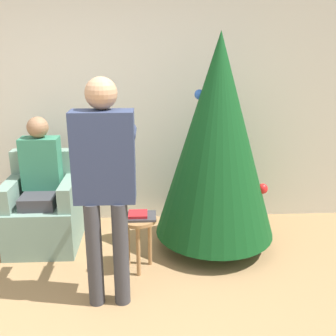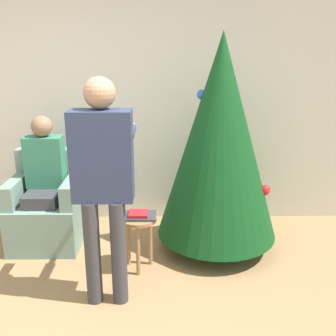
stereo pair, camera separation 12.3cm
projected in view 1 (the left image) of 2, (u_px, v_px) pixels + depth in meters
name	position (u px, v px, depth m)	size (l,w,h in m)	color
wall_back	(105.00, 100.00, 4.16)	(8.00, 0.06, 2.70)	beige
christmas_tree	(217.00, 138.00, 3.60)	(1.14, 1.14, 2.03)	brown
armchair	(45.00, 212.00, 3.86)	(0.66, 0.66, 0.91)	gray
person_seated	(40.00, 178.00, 3.73)	(0.36, 0.46, 1.27)	#38383D
person_standing	(105.00, 174.00, 2.80)	(0.45, 0.57, 1.71)	#38383D
side_stool	(138.00, 228.00, 3.41)	(0.33, 0.33, 0.49)	#A37547
laptop	(138.00, 216.00, 3.37)	(0.31, 0.21, 0.02)	#38383D
book	(138.00, 214.00, 3.37)	(0.16, 0.15, 0.02)	#B21E23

